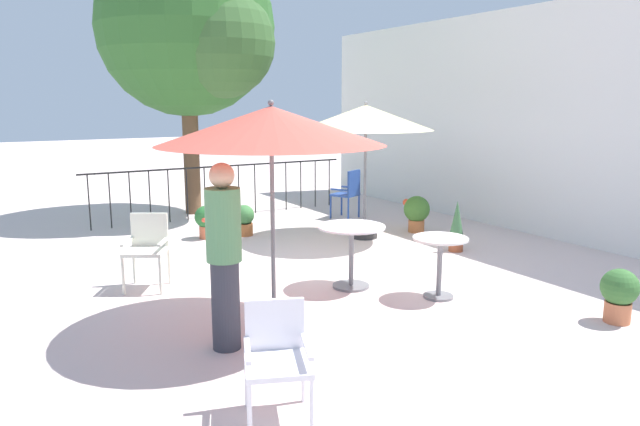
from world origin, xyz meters
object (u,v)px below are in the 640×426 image
Objects in this scene: shade_tree at (189,26)px; potted_plant_1 at (244,219)px; patio_chair_1 at (277,352)px; potted_plant_4 at (206,220)px; patio_chair_0 at (349,191)px; patio_umbrella_1 at (271,128)px; cafe_table_0 at (440,256)px; potted_plant_3 at (417,211)px; potted_plant_2 at (457,226)px; patio_umbrella_0 at (366,119)px; cafe_table_1 at (351,244)px; patio_chair_2 at (147,245)px; standing_person at (224,255)px; potted_plant_0 at (619,292)px.

shade_tree is 10.19× the size of potted_plant_1.
potted_plant_4 is (-5.63, 1.53, -0.17)m from patio_chair_1.
patio_chair_1 is (5.82, -4.51, -0.06)m from patio_chair_0.
potted_plant_1 is (-3.89, 1.39, -1.73)m from patio_umbrella_1.
shade_tree reaches higher than patio_umbrella_1.
shade_tree is 4.07m from potted_plant_4.
cafe_table_0 is 4.19m from potted_plant_1.
potted_plant_2 is at bearing -14.89° from potted_plant_3.
patio_umbrella_0 is 3.12m from potted_plant_4.
patio_chair_1 reaches higher than cafe_table_1.
cafe_table_0 is 3.52m from potted_plant_3.
patio_chair_1 is (4.31, -3.82, -1.49)m from patio_umbrella_0.
patio_chair_0 reaches higher than patio_chair_2.
patio_umbrella_1 is 2.90× the size of potted_plant_2.
potted_plant_2 is at bearing 25.17° from shade_tree.
patio_umbrella_1 is at bearing 22.11° from patio_chair_2.
potted_plant_3 is at bearing 66.80° from potted_plant_4.
standing_person is at bearing -64.16° from patio_umbrella_1.
cafe_table_0 is 0.87× the size of patio_chair_1.
shade_tree is 4.13m from potted_plant_1.
patio_umbrella_1 reaches higher than cafe_table_1.
potted_plant_4 reaches higher than potted_plant_1.
potted_plant_1 is at bearing -115.69° from potted_plant_3.
patio_chair_2 is (4.36, -2.13, -3.14)m from shade_tree.
cafe_table_1 is 2.49m from patio_chair_2.
cafe_table_0 is at bearing -19.15° from patio_umbrella_0.
potted_plant_4 is at bearing -133.17° from potted_plant_2.
cafe_table_0 is 3.10m from patio_chair_1.
cafe_table_1 is (5.65, -0.01, -3.13)m from shade_tree.
patio_umbrella_0 is at bearing -96.10° from potted_plant_3.
patio_chair_0 reaches higher than potted_plant_4.
patio_umbrella_1 is 2.52m from patio_chair_2.
potted_plant_1 is at bearing 158.51° from patio_chair_1.
shade_tree is at bearing 153.90° from patio_chair_2.
potted_plant_3 is (0.11, 1.03, -1.61)m from patio_umbrella_0.
shade_tree is 2.36× the size of patio_umbrella_1.
cafe_table_1 is (-0.85, -0.66, 0.05)m from cafe_table_0.
potted_plant_0 is at bearing 16.49° from potted_plant_1.
patio_umbrella_0 is at bearing 160.85° from cafe_table_0.
patio_chair_1 is (7.85, -2.14, -3.19)m from shade_tree.
patio_umbrella_1 is at bearing -48.30° from patio_umbrella_0.
shade_tree is 9.43× the size of potted_plant_0.
potted_plant_4 is at bearing -15.39° from shade_tree.
patio_chair_2 is (0.82, -3.81, -1.44)m from patio_umbrella_0.
patio_umbrella_1 is at bearing 154.17° from patio_chair_1.
patio_chair_2 is 1.16× the size of potted_plant_2.
potted_plant_3 is (-2.60, 4.08, -1.64)m from patio_umbrella_1.
potted_plant_2 reaches higher than potted_plant_4.
shade_tree is 2.38× the size of patio_umbrella_0.
patio_chair_0 is 6.04m from potted_plant_0.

